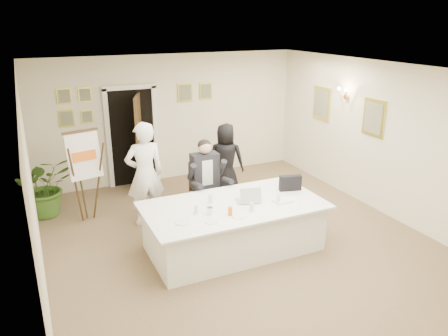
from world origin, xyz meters
The scene contains 28 objects.
floor centered at (0.00, 0.00, 0.00)m, with size 7.00×7.00×0.00m, color brown.
ceiling centered at (0.00, 0.00, 2.80)m, with size 6.00×7.00×0.02m, color white.
wall_back centered at (0.00, 3.50, 1.40)m, with size 6.00×0.10×2.80m, color beige.
wall_front centered at (0.00, -3.50, 1.40)m, with size 6.00×0.10×2.80m, color beige.
wall_left centered at (-3.00, 0.00, 1.40)m, with size 0.10×7.00×2.80m, color beige.
wall_right centered at (3.00, 0.00, 1.40)m, with size 0.10×7.00×2.80m, color beige.
doorway centered at (-0.88, 3.32, 1.04)m, with size 1.14×0.86×2.20m.
pictures_back_wall centered at (-0.80, 3.47, 1.85)m, with size 3.40×0.06×0.80m, color #DBCF4B, non-canonical shape.
pictures_right_wall centered at (2.97, 1.20, 1.75)m, with size 0.06×2.20×0.80m, color #DBCF4B, non-canonical shape.
wall_sconce centered at (2.90, 1.20, 2.10)m, with size 0.20×0.30×0.24m, color #D58644, non-canonical shape.
conference_table centered at (-0.19, -0.12, 0.39)m, with size 2.80×1.49×0.78m.
seated_man centered at (-0.17, 1.04, 0.77)m, with size 0.66×0.70×1.54m, color black, non-canonical shape.
flip_chart centered at (-2.14, 1.93, 0.78)m, with size 0.60×0.43×1.67m.
standing_man centered at (-1.19, 1.36, 0.94)m, with size 0.68×0.45×1.87m, color white.
standing_woman centered at (0.66, 2.00, 0.76)m, with size 0.74×0.48×1.52m, color black.
potted_palm centered at (-2.80, 2.50, 0.57)m, with size 1.02×0.89×1.14m, color #386321.
laptop centered at (0.06, -0.10, 0.91)m, with size 0.34×0.36×0.28m, color #B7BABC, non-canonical shape.
laptop_bag centered at (0.93, 0.01, 0.90)m, with size 0.37×0.10×0.26m, color black.
paper_stack centered at (0.57, -0.35, 0.79)m, with size 0.30×0.21×0.03m, color white.
plate_left centered at (-1.13, -0.41, 0.78)m, with size 0.22×0.22×0.01m, color white.
plate_mid centered at (-0.74, -0.54, 0.78)m, with size 0.21×0.21×0.01m, color white.
plate_near centered at (-0.31, -0.56, 0.78)m, with size 0.22×0.22×0.01m, color white.
glass_a centered at (-0.85, -0.21, 0.84)m, with size 0.06×0.06×0.14m, color silver.
glass_b centered at (-0.07, -0.48, 0.84)m, with size 0.06×0.06×0.14m, color silver.
glass_c centered at (0.46, -0.38, 0.84)m, with size 0.06×0.06×0.14m, color silver.
glass_d centered at (-0.49, 0.08, 0.84)m, with size 0.07×0.07×0.14m, color silver.
oj_glass centered at (-0.41, -0.46, 0.84)m, with size 0.07×0.07×0.13m, color #ED5C14.
steel_jug centered at (-0.67, -0.30, 0.83)m, with size 0.09×0.09×0.11m, color silver.
Camera 1 is at (-2.93, -5.72, 3.52)m, focal length 35.00 mm.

